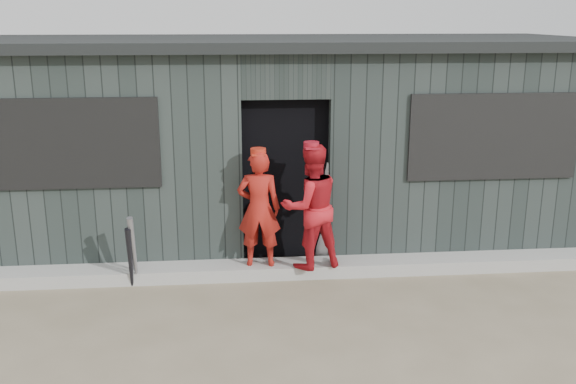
{
  "coord_description": "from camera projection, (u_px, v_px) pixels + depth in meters",
  "views": [
    {
      "loc": [
        -0.62,
        -5.05,
        2.9
      ],
      "look_at": [
        0.0,
        1.8,
        1.0
      ],
      "focal_mm": 40.0,
      "sensor_mm": 36.0,
      "label": 1
    }
  ],
  "objects": [
    {
      "name": "bat_left",
      "position": [
        134.0,
        252.0,
        6.93
      ],
      "size": [
        0.07,
        0.28,
        0.86
      ],
      "primitive_type": "cone",
      "rotation": [
        0.25,
        0.0,
        -0.02
      ],
      "color": "gray",
      "rests_on": "ground"
    },
    {
      "name": "ground",
      "position": [
        306.0,
        355.0,
        5.67
      ],
      "size": [
        80.0,
        80.0,
        0.0
      ],
      "primitive_type": "plane",
      "color": "#6D604B",
      "rests_on": "ground"
    },
    {
      "name": "dugout",
      "position": [
        277.0,
        138.0,
        8.69
      ],
      "size": [
        8.3,
        3.3,
        2.62
      ],
      "color": "black",
      "rests_on": "ground"
    },
    {
      "name": "bat_right",
      "position": [
        130.0,
        258.0,
        6.93
      ],
      "size": [
        0.1,
        0.25,
        0.73
      ],
      "primitive_type": "cone",
      "rotation": [
        0.24,
        0.0,
        0.12
      ],
      "color": "black",
      "rests_on": "ground"
    },
    {
      "name": "player_red_right",
      "position": [
        311.0,
        207.0,
        7.09
      ],
      "size": [
        0.81,
        0.7,
        1.41
      ],
      "primitive_type": "imported",
      "rotation": [
        0.0,
        0.0,
        3.43
      ],
      "color": "red",
      "rests_on": "curb"
    },
    {
      "name": "player_red_left",
      "position": [
        259.0,
        209.0,
        7.15
      ],
      "size": [
        0.51,
        0.36,
        1.33
      ],
      "primitive_type": "imported",
      "rotation": [
        0.0,
        0.0,
        3.05
      ],
      "color": "#A01B13",
      "rests_on": "curb"
    },
    {
      "name": "player_grey_back",
      "position": [
        334.0,
        210.0,
        7.69
      ],
      "size": [
        0.69,
        0.52,
        1.29
      ],
      "primitive_type": "imported",
      "rotation": [
        0.0,
        0.0,
        3.32
      ],
      "color": "silver",
      "rests_on": "ground"
    },
    {
      "name": "curb",
      "position": [
        288.0,
        269.0,
        7.4
      ],
      "size": [
        8.0,
        0.36,
        0.15
      ],
      "primitive_type": "cube",
      "color": "#989793",
      "rests_on": "ground"
    },
    {
      "name": "bat_mid",
      "position": [
        133.0,
        252.0,
        7.06
      ],
      "size": [
        0.07,
        0.21,
        0.77
      ],
      "primitive_type": "cone",
      "rotation": [
        0.19,
        0.0,
        -0.0
      ],
      "color": "gray",
      "rests_on": "ground"
    }
  ]
}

